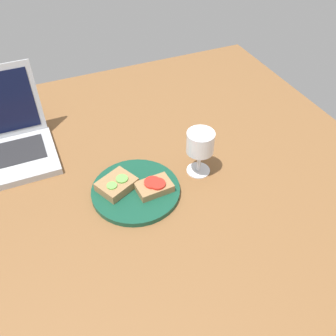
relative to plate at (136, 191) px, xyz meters
The scene contains 5 objects.
wooden_table 3.95cm from the plate, 60.32° to the right, with size 140.00×140.00×3.00cm, color brown.
plate is the anchor object (origin of this frame).
sandwich_with_cucumber 5.30cm from the plate, 152.81° to the left, with size 11.53×10.67×2.99cm.
sandwich_with_tomato 5.34cm from the plate, 27.07° to the right, with size 9.44×6.65×2.79cm.
wine_glass 20.97cm from the plate, ahead, with size 7.46×7.46×13.37cm.
Camera 1 is at (-20.71, -63.22, 75.32)cm, focal length 40.00 mm.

